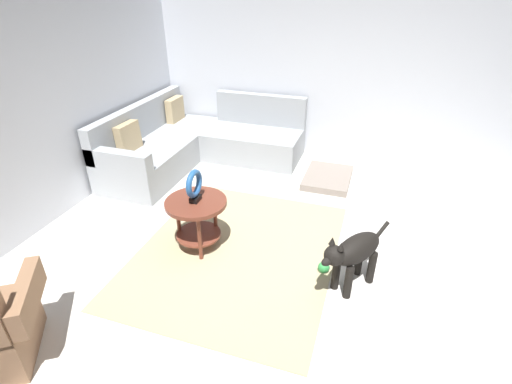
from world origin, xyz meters
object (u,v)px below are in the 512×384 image
Objects in this scene: side_table at (197,212)px; torus_sculpture at (194,185)px; dog_toy_ball at (324,267)px; dog at (354,253)px; dog_bed_mat at (328,178)px; sectional_couch at (197,144)px.

torus_sculpture is at bearing 180.00° from side_table.
torus_sculpture is 1.44m from dog_toy_ball.
dog is 0.42m from dog_toy_ball.
dog_toy_ball is (-1.86, -0.25, 0.01)m from dog_bed_mat.
sectional_couch is 3.15m from dog.
sectional_couch is 3.75× the size of side_table.
dog_bed_mat is (1.86, -1.02, -0.37)m from side_table.
dog_toy_ball is (0.00, -1.28, -0.36)m from side_table.
dog_toy_ball is (-1.86, -2.20, -0.23)m from sectional_couch.
dog is at bearing -116.15° from dog_toy_ball.
dog_toy_ball is at bearing -172.19° from dog_bed_mat.
sectional_couch is at bearing 26.21° from torus_sculpture.
torus_sculpture is at bearing -153.79° from sectional_couch.
dog_toy_ball reaches higher than dog_bed_mat.
side_table is 1.53m from dog.
side_table is 2.16m from dog_bed_mat.
dog_bed_mat is at bearing -28.81° from side_table.
dog_toy_ball is at bearing -130.32° from sectional_couch.
dog is (-0.12, -1.52, -0.04)m from side_table.
dog_toy_ball is at bearing -89.91° from torus_sculpture.
side_table is (-1.87, -0.92, 0.13)m from sectional_couch.
torus_sculpture is (-1.87, -0.92, 0.42)m from sectional_couch.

